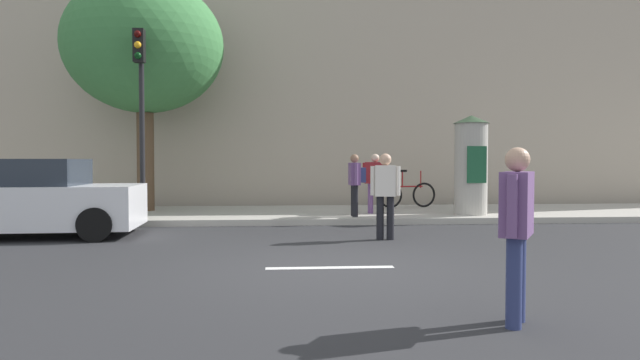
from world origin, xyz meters
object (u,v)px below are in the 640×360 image
object	(u,v)px
traffic_light	(140,92)
bicycle_leaning	(407,194)
pedestrian_tallest	(375,179)
pedestrian_with_bag	(466,174)
pedestrian_in_light_jacket	(355,180)
pedestrian_in_dark_shirt	(517,220)
parked_car_red	(29,199)
pedestrian_with_backpack	(385,190)
street_tree	(144,47)
poster_column	(471,164)

from	to	relation	value
traffic_light	bicycle_leaning	world-z (taller)	traffic_light
traffic_light	pedestrian_tallest	world-z (taller)	traffic_light
traffic_light	pedestrian_with_bag	bearing A→B (deg)	14.09
pedestrian_in_light_jacket	pedestrian_with_bag	distance (m)	3.78
pedestrian_in_dark_shirt	pedestrian_tallest	bearing A→B (deg)	88.22
pedestrian_in_dark_shirt	parked_car_red	bearing A→B (deg)	138.10
traffic_light	parked_car_red	distance (m)	3.36
traffic_light	pedestrian_with_backpack	bearing A→B (deg)	-26.46
street_tree	pedestrian_in_light_jacket	xyz separation A→B (m)	(5.45, -1.96, -3.51)
pedestrian_with_backpack	bicycle_leaning	distance (m)	5.55
pedestrian_in_dark_shirt	bicycle_leaning	xyz separation A→B (m)	(1.51, 10.74, -0.42)
pedestrian_with_backpack	bicycle_leaning	world-z (taller)	pedestrian_with_backpack
traffic_light	bicycle_leaning	bearing A→B (deg)	21.66
traffic_light	pedestrian_in_dark_shirt	bearing A→B (deg)	-56.51
poster_column	street_tree	world-z (taller)	street_tree
pedestrian_tallest	traffic_light	bearing A→B (deg)	-169.64
traffic_light	pedestrian_with_bag	size ratio (longest dim) A/B	2.67
parked_car_red	pedestrian_with_bag	bearing A→B (deg)	20.50
pedestrian_tallest	pedestrian_with_bag	bearing A→B (deg)	21.29
poster_column	street_tree	distance (m)	9.13
pedestrian_in_dark_shirt	pedestrian_in_light_jacket	bearing A→B (deg)	92.18
traffic_light	pedestrian_in_dark_shirt	world-z (taller)	traffic_light
traffic_light	poster_column	size ratio (longest dim) A/B	1.74
pedestrian_tallest	parked_car_red	xyz separation A→B (m)	(-7.35, -2.71, -0.30)
poster_column	pedestrian_in_light_jacket	world-z (taller)	poster_column
pedestrian_in_light_jacket	bicycle_leaning	world-z (taller)	pedestrian_in_light_jacket
pedestrian_in_light_jacket	pedestrian_in_dark_shirt	bearing A→B (deg)	-87.82
street_tree	pedestrian_tallest	xyz separation A→B (m)	(6.05, -1.29, -3.51)
street_tree	bicycle_leaning	size ratio (longest dim) A/B	3.57
bicycle_leaning	pedestrian_with_backpack	bearing A→B (deg)	-107.49
pedestrian_with_backpack	pedestrian_in_dark_shirt	bearing A→B (deg)	-88.41
traffic_light	pedestrian_tallest	xyz separation A→B (m)	(5.59, 1.02, -2.01)
poster_column	pedestrian_with_backpack	world-z (taller)	poster_column
pedestrian_with_bag	poster_column	bearing A→B (deg)	-105.05
pedestrian_with_backpack	pedestrian_tallest	size ratio (longest dim) A/B	1.07
pedestrian_in_dark_shirt	pedestrian_tallest	xyz separation A→B (m)	(0.28, 9.05, 0.08)
pedestrian_with_bag	parked_car_red	size ratio (longest dim) A/B	0.39
pedestrian_with_bag	parked_car_red	distance (m)	10.79
pedestrian_with_bag	bicycle_leaning	size ratio (longest dim) A/B	0.93
parked_car_red	pedestrian_with_backpack	bearing A→B (deg)	-7.29
pedestrian_in_dark_shirt	pedestrian_with_backpack	bearing A→B (deg)	91.59
traffic_light	pedestrian_with_bag	distance (m)	8.82
pedestrian_with_backpack	pedestrian_in_dark_shirt	xyz separation A→B (m)	(0.15, -5.46, 0.01)
street_tree	pedestrian_in_dark_shirt	size ratio (longest dim) A/B	3.84
pedestrian_in_light_jacket	parked_car_red	distance (m)	7.06
street_tree	pedestrian_tallest	size ratio (longest dim) A/B	4.09
bicycle_leaning	parked_car_red	world-z (taller)	parked_car_red
pedestrian_with_backpack	traffic_light	bearing A→B (deg)	153.54
pedestrian_with_bag	pedestrian_in_dark_shirt	bearing A→B (deg)	-106.68
pedestrian_with_backpack	bicycle_leaning	bearing A→B (deg)	72.51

